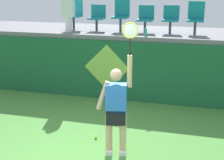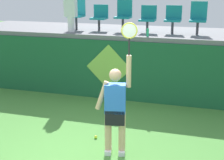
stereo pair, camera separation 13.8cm
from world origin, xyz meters
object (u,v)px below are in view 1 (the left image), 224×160
(stadium_chair_1, at_px, (97,16))
(stadium_chair_3, at_px, (146,18))
(tennis_ball, at_px, (96,137))
(stadium_chair_4, at_px, (171,18))
(tennis_player, at_px, (116,107))
(stadium_chair_5, at_px, (196,17))
(spectator_0, at_px, (68,11))
(stadium_chair_0, at_px, (74,13))
(stadium_chair_2, at_px, (121,14))
(water_bottle, at_px, (146,32))

(stadium_chair_1, height_order, stadium_chair_3, stadium_chair_3)
(tennis_ball, xyz_separation_m, stadium_chair_4, (1.08, 3.42, 2.15))
(tennis_player, distance_m, stadium_chair_5, 4.30)
(stadium_chair_3, bearing_deg, spectator_0, -167.82)
(stadium_chair_0, xyz_separation_m, stadium_chair_4, (2.84, -0.01, -0.06))
(stadium_chair_0, height_order, stadium_chair_4, stadium_chair_0)
(stadium_chair_5, distance_m, spectator_0, 3.55)
(stadium_chair_4, distance_m, spectator_0, 2.89)
(tennis_player, distance_m, tennis_ball, 1.17)
(stadium_chair_2, distance_m, stadium_chair_3, 0.71)
(stadium_chair_3, bearing_deg, stadium_chair_0, 179.82)
(tennis_ball, bearing_deg, stadium_chair_5, 62.94)
(tennis_ball, xyz_separation_m, spectator_0, (-1.76, 2.95, 2.32))
(stadium_chair_1, height_order, stadium_chair_4, stadium_chair_4)
(tennis_ball, height_order, spectator_0, spectator_0)
(stadium_chair_1, xyz_separation_m, stadium_chair_3, (1.43, 0.00, -0.00))
(stadium_chair_0, height_order, stadium_chair_1, stadium_chair_0)
(stadium_chair_0, relative_size, stadium_chair_5, 1.00)
(stadium_chair_0, distance_m, stadium_chair_1, 0.72)
(tennis_player, height_order, water_bottle, tennis_player)
(stadium_chair_2, height_order, stadium_chair_4, stadium_chair_2)
(stadium_chair_0, bearing_deg, stadium_chair_3, -0.18)
(tennis_ball, relative_size, stadium_chair_1, 0.09)
(tennis_player, height_order, stadium_chair_2, stadium_chair_2)
(tennis_player, relative_size, stadium_chair_0, 2.82)
(stadium_chair_4, bearing_deg, water_bottle, -127.07)
(stadium_chair_2, xyz_separation_m, stadium_chair_5, (2.08, 0.00, -0.02))
(water_bottle, height_order, stadium_chair_1, stadium_chair_1)
(stadium_chair_3, distance_m, spectator_0, 2.20)
(stadium_chair_2, height_order, spectator_0, spectator_0)
(stadium_chair_4, height_order, stadium_chair_5, stadium_chair_5)
(tennis_player, bearing_deg, water_bottle, 90.75)
(stadium_chair_1, bearing_deg, spectator_0, -147.20)
(stadium_chair_1, distance_m, stadium_chair_5, 2.80)
(water_bottle, bearing_deg, spectator_0, 173.13)
(stadium_chair_2, bearing_deg, stadium_chair_0, -179.92)
(stadium_chair_4, height_order, spectator_0, spectator_0)
(water_bottle, distance_m, stadium_chair_3, 0.81)
(stadium_chair_1, bearing_deg, stadium_chair_5, 0.25)
(stadium_chair_4, bearing_deg, stadium_chair_3, 179.97)
(stadium_chair_1, height_order, stadium_chair_5, stadium_chair_5)
(stadium_chair_2, distance_m, spectator_0, 1.51)
(tennis_player, relative_size, stadium_chair_2, 2.76)
(tennis_player, relative_size, stadium_chair_1, 3.31)
(stadium_chair_3, bearing_deg, tennis_ball, -96.37)
(stadium_chair_1, height_order, stadium_chair_2, stadium_chair_2)
(stadium_chair_3, bearing_deg, stadium_chair_4, -0.03)
(stadium_chair_0, relative_size, stadium_chair_1, 1.17)
(stadium_chair_1, bearing_deg, tennis_player, -67.56)
(stadium_chair_3, relative_size, spectator_0, 0.67)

